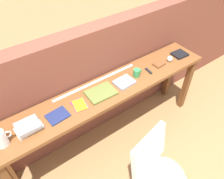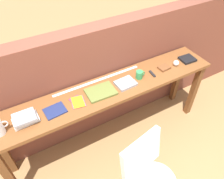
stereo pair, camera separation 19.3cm
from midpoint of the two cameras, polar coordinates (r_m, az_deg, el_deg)
The scene contains 16 objects.
ground_plane at distance 2.81m, azimuth 1.09°, elevation -16.52°, with size 40.00×40.00×0.00m, color #9E7547.
brick_wall_back at distance 2.61m, azimuth -7.19°, elevation 1.60°, with size 6.00×0.20×1.42m, color brown.
sideboard at distance 2.37m, azimuth -3.04°, elevation -2.25°, with size 2.50×0.44×0.88m.
chair_white_moulded at distance 2.15m, azimuth 9.17°, elevation -19.95°, with size 0.52×0.53×0.89m.
pitcher_white at distance 2.03m, azimuth -29.66°, elevation -11.20°, with size 0.14×0.10×0.18m.
book_stack_leftmost at distance 2.05m, azimuth -23.66°, elevation -9.03°, with size 0.23×0.17×0.08m.
magazine_cycling at distance 2.09m, azimuth -16.60°, elevation -6.69°, with size 0.19×0.15×0.01m, color navy.
pamphlet_pile_colourful at distance 2.14m, azimuth -11.10°, elevation -4.00°, with size 0.15×0.18×0.01m.
book_open_centre at distance 2.21m, azimuth -5.37°, elevation -0.94°, with size 0.29×0.21×0.02m, color olive.
book_grey_hardcover at distance 2.32m, azimuth 0.84°, elevation 1.80°, with size 0.21×0.16×0.03m, color #9E9EA3.
mug at distance 2.40m, azimuth 4.21°, elevation 4.32°, with size 0.11×0.08×0.09m.
multitool_folded at distance 2.50m, azimuth 7.37°, elevation 4.75°, with size 0.02×0.11×0.02m, color black.
leather_journal_brown at distance 2.62m, azimuth 10.08°, elevation 6.50°, with size 0.13×0.10×0.02m, color brown.
sports_ball_small at distance 2.69m, azimuth 12.88°, elevation 7.75°, with size 0.07×0.07×0.07m, color silver.
book_repair_rightmost at distance 2.84m, azimuth 15.39°, elevation 8.82°, with size 0.18×0.15×0.03m, color black.
ruler_metal_back_edge at distance 2.36m, azimuth -6.53°, elevation 2.00°, with size 1.02×0.03×0.00m, color silver.
Camera 1 is at (-0.96, -1.07, 2.42)m, focal length 35.00 mm.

